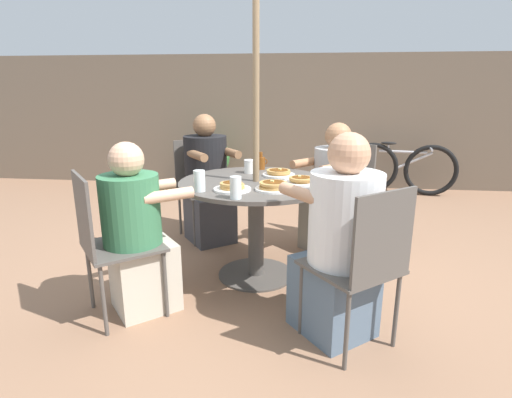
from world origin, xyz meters
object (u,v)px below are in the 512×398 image
at_px(diner_north, 138,237).
at_px(coffee_cup, 250,166).
at_px(diner_east, 339,248).
at_px(patio_chair_south, 346,188).
at_px(pancake_plate_b, 279,173).
at_px(diner_west, 208,185).
at_px(pancake_plate_c, 232,187).
at_px(potted_shrub, 206,160).
at_px(patio_chair_west, 200,182).
at_px(bicycle, 401,168).
at_px(drinking_glass_b, 199,181).
at_px(patio_chair_north, 107,238).
at_px(pancake_plate_a, 301,181).
at_px(syrup_bottle, 261,163).
at_px(pancake_plate_d, 274,186).
at_px(diner_south, 333,194).
at_px(patio_table, 256,203).
at_px(drinking_glass_a, 236,188).
at_px(patio_chair_east, 363,260).

relative_size(diner_north, coffee_cup, 10.37).
xyz_separation_m(diner_east, patio_chair_south, (0.19, 1.45, -0.00)).
bearing_deg(pancake_plate_b, diner_west, 143.60).
bearing_deg(pancake_plate_c, diner_west, 112.05).
xyz_separation_m(patio_chair_south, pancake_plate_c, (-0.85, -1.05, 0.24)).
xyz_separation_m(pancake_plate_c, potted_shrub, (-0.84, 2.81, -0.32)).
xyz_separation_m(patio_chair_west, bicycle, (2.29, 1.83, -0.17)).
bearing_deg(bicycle, diner_east, -98.18).
bearing_deg(drinking_glass_b, pancake_plate_c, 12.78).
relative_size(patio_chair_north, coffee_cup, 8.76).
relative_size(pancake_plate_a, syrup_bottle, 1.73).
bearing_deg(pancake_plate_c, pancake_plate_d, 8.05).
bearing_deg(diner_south, patio_chair_north, 86.25).
xyz_separation_m(patio_table, drinking_glass_a, (-0.07, -0.48, 0.23)).
bearing_deg(patio_table, patio_chair_north, -140.49).
xyz_separation_m(patio_chair_west, syrup_bottle, (0.62, -0.39, 0.27)).
relative_size(diner_south, pancake_plate_d, 4.51).
bearing_deg(syrup_bottle, patio_chair_south, 23.10).
relative_size(pancake_plate_a, pancake_plate_b, 1.00).
xyz_separation_m(patio_table, diner_west, (-0.52, 0.70, -0.05)).
height_order(patio_chair_south, pancake_plate_a, patio_chair_south).
relative_size(patio_table, potted_shrub, 1.39).
bearing_deg(pancake_plate_a, pancake_plate_b, 124.58).
height_order(pancake_plate_a, pancake_plate_c, pancake_plate_c).
height_order(diner_north, coffee_cup, diner_north).
relative_size(diner_north, pancake_plate_d, 4.41).
bearing_deg(patio_chair_north, diner_south, 93.11).
height_order(patio_table, pancake_plate_c, pancake_plate_c).
bearing_deg(diner_south, diner_east, 130.96).
distance_m(diner_north, potted_shrub, 3.09).
height_order(patio_chair_north, drinking_glass_a, patio_chair_north).
height_order(patio_chair_east, pancake_plate_a, patio_chair_east).
distance_m(diner_east, potted_shrub, 3.55).
xyz_separation_m(diner_south, syrup_bottle, (-0.61, -0.18, 0.29)).
height_order(patio_chair_north, patio_chair_south, same).
height_order(patio_chair_south, bicycle, patio_chair_south).
xyz_separation_m(diner_north, diner_east, (1.21, -0.13, 0.03)).
bearing_deg(pancake_plate_b, diner_south, 43.52).
bearing_deg(diner_east, syrup_bottle, 77.71).
distance_m(patio_table, drinking_glass_a, 0.54).
bearing_deg(coffee_cup, patio_table, -73.78).
distance_m(patio_chair_east, diner_west, 1.92).
xyz_separation_m(patio_table, diner_north, (-0.67, -0.55, -0.09)).
bearing_deg(bicycle, patio_chair_west, -131.03).
distance_m(diner_east, pancake_plate_d, 0.64).
bearing_deg(patio_table, patio_chair_south, 46.37).
bearing_deg(diner_east, patio_chair_north, 141.07).
bearing_deg(pancake_plate_a, diner_south, 67.39).
bearing_deg(patio_chair_west, patio_chair_south, 139.80).
height_order(patio_table, drinking_glass_b, drinking_glass_b).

